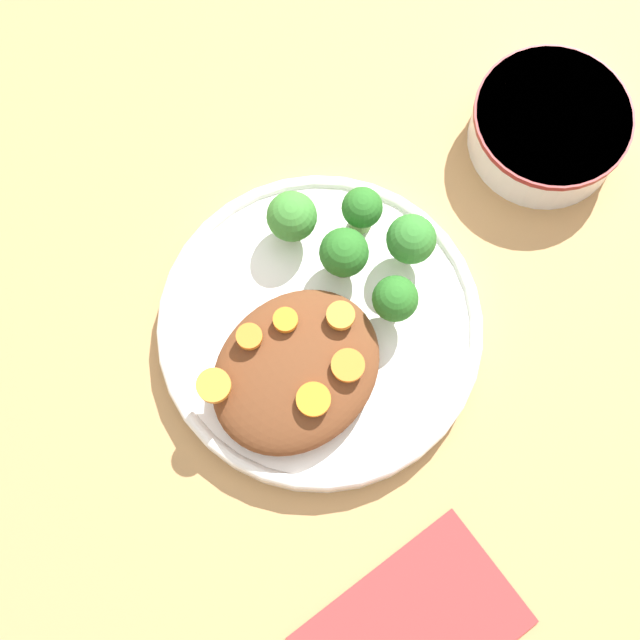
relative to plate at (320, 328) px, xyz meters
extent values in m
plane|color=tan|center=(0.00, 0.00, -0.01)|extent=(4.00, 4.00, 0.00)
cylinder|color=white|center=(0.00, 0.00, 0.00)|extent=(0.25, 0.25, 0.02)
torus|color=white|center=(0.00, 0.00, 0.01)|extent=(0.25, 0.25, 0.01)
cylinder|color=silver|center=(0.25, -0.03, 0.01)|extent=(0.13, 0.13, 0.05)
cylinder|color=maroon|center=(0.25, -0.03, 0.03)|extent=(0.13, 0.13, 0.01)
cylinder|color=white|center=(0.25, -0.03, 0.02)|extent=(0.10, 0.10, 0.01)
ellipsoid|color=brown|center=(-0.04, -0.01, 0.02)|extent=(0.14, 0.11, 0.04)
cylinder|color=#759E51|center=(0.05, 0.02, 0.02)|extent=(0.02, 0.02, 0.02)
sphere|color=#286B23|center=(0.05, 0.02, 0.04)|extent=(0.04, 0.04, 0.04)
cylinder|color=#759E51|center=(0.04, 0.07, 0.02)|extent=(0.02, 0.02, 0.02)
sphere|color=#3D8433|center=(0.04, 0.07, 0.04)|extent=(0.04, 0.04, 0.04)
cylinder|color=#7FA85B|center=(0.05, -0.03, 0.02)|extent=(0.01, 0.01, 0.03)
sphere|color=#286B23|center=(0.05, -0.03, 0.04)|extent=(0.03, 0.03, 0.03)
cylinder|color=#759E51|center=(0.08, 0.03, 0.02)|extent=(0.02, 0.02, 0.02)
sphere|color=#286B23|center=(0.08, 0.03, 0.04)|extent=(0.03, 0.03, 0.03)
cylinder|color=#7FA85B|center=(0.09, -0.01, 0.02)|extent=(0.01, 0.01, 0.02)
sphere|color=#337A2D|center=(0.09, -0.01, 0.04)|extent=(0.04, 0.04, 0.04)
cylinder|color=orange|center=(-0.05, -0.04, 0.04)|extent=(0.03, 0.03, 0.00)
cylinder|color=orange|center=(-0.02, 0.01, 0.05)|extent=(0.02, 0.02, 0.01)
cylinder|color=orange|center=(0.01, -0.01, 0.05)|extent=(0.02, 0.02, 0.01)
cylinder|color=orange|center=(-0.05, 0.03, 0.05)|extent=(0.02, 0.02, 0.01)
cylinder|color=orange|center=(-0.09, 0.02, 0.05)|extent=(0.03, 0.03, 0.01)
cylinder|color=orange|center=(-0.02, -0.04, 0.04)|extent=(0.02, 0.02, 0.01)
cube|color=#B73333|center=(-0.12, -0.20, -0.01)|extent=(0.17, 0.13, 0.01)
camera|label=1|loc=(-0.14, -0.13, 0.67)|focal=50.00mm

